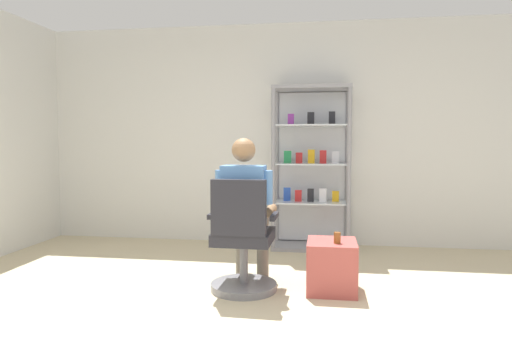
{
  "coord_description": "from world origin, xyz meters",
  "views": [
    {
      "loc": [
        0.54,
        -2.59,
        1.26
      ],
      "look_at": [
        -0.06,
        1.41,
        1.0
      ],
      "focal_mm": 31.57,
      "sensor_mm": 36.0,
      "label": 1
    }
  ],
  "objects_px": {
    "display_cabinet_main": "(311,167)",
    "tea_glass": "(337,238)",
    "storage_crate": "(332,266)",
    "office_chair": "(243,246)",
    "seated_shopkeeper": "(246,205)"
  },
  "relations": [
    {
      "from": "display_cabinet_main",
      "to": "tea_glass",
      "type": "distance_m",
      "value": 1.73
    },
    {
      "from": "display_cabinet_main",
      "to": "tea_glass",
      "type": "relative_size",
      "value": 20.57
    },
    {
      "from": "display_cabinet_main",
      "to": "storage_crate",
      "type": "xyz_separation_m",
      "value": [
        0.22,
        -1.57,
        -0.75
      ]
    },
    {
      "from": "office_chair",
      "to": "storage_crate",
      "type": "xyz_separation_m",
      "value": [
        0.74,
        0.14,
        -0.18
      ]
    },
    {
      "from": "office_chair",
      "to": "tea_glass",
      "type": "distance_m",
      "value": 0.79
    },
    {
      "from": "office_chair",
      "to": "seated_shopkeeper",
      "type": "distance_m",
      "value": 0.36
    },
    {
      "from": "storage_crate",
      "to": "tea_glass",
      "type": "relative_size",
      "value": 4.86
    },
    {
      "from": "office_chair",
      "to": "display_cabinet_main",
      "type": "bearing_deg",
      "value": 73.11
    },
    {
      "from": "display_cabinet_main",
      "to": "seated_shopkeeper",
      "type": "height_order",
      "value": "display_cabinet_main"
    },
    {
      "from": "display_cabinet_main",
      "to": "storage_crate",
      "type": "relative_size",
      "value": 4.24
    },
    {
      "from": "storage_crate",
      "to": "display_cabinet_main",
      "type": "bearing_deg",
      "value": 97.93
    },
    {
      "from": "office_chair",
      "to": "storage_crate",
      "type": "distance_m",
      "value": 0.77
    },
    {
      "from": "display_cabinet_main",
      "to": "tea_glass",
      "type": "xyz_separation_m",
      "value": [
        0.26,
        -1.64,
        -0.49
      ]
    },
    {
      "from": "office_chair",
      "to": "tea_glass",
      "type": "bearing_deg",
      "value": 5.06
    },
    {
      "from": "seated_shopkeeper",
      "to": "tea_glass",
      "type": "distance_m",
      "value": 0.82
    }
  ]
}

